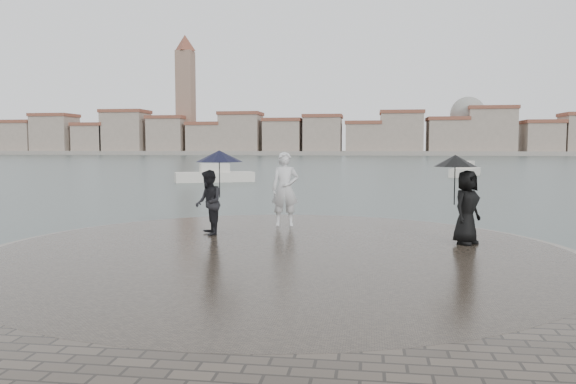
# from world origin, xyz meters

# --- Properties ---
(ground) EXTENTS (400.00, 400.00, 0.00)m
(ground) POSITION_xyz_m (0.00, 0.00, 0.00)
(ground) COLOR #2B3835
(ground) RESTS_ON ground
(kerb_ring) EXTENTS (12.50, 12.50, 0.32)m
(kerb_ring) POSITION_xyz_m (0.00, 3.50, 0.16)
(kerb_ring) COLOR gray
(kerb_ring) RESTS_ON ground
(quay_tip) EXTENTS (11.90, 11.90, 0.36)m
(quay_tip) POSITION_xyz_m (0.00, 3.50, 0.18)
(quay_tip) COLOR #2D261E
(quay_tip) RESTS_ON ground
(statue) EXTENTS (0.78, 0.56, 1.99)m
(statue) POSITION_xyz_m (-0.39, 6.94, 1.35)
(statue) COLOR silver
(statue) RESTS_ON quay_tip
(visitor_left) EXTENTS (1.25, 1.14, 2.04)m
(visitor_left) POSITION_xyz_m (-1.90, 5.17, 1.52)
(visitor_left) COLOR black
(visitor_left) RESTS_ON quay_tip
(visitor_right) EXTENTS (1.17, 1.04, 1.95)m
(visitor_right) POSITION_xyz_m (3.89, 4.72, 1.43)
(visitor_right) COLOR black
(visitor_right) RESTS_ON quay_tip
(far_skyline) EXTENTS (260.00, 20.00, 37.00)m
(far_skyline) POSITION_xyz_m (-6.29, 160.71, 5.61)
(far_skyline) COLOR gray
(far_skyline) RESTS_ON ground
(boats) EXTENTS (42.46, 15.01, 1.50)m
(boats) POSITION_xyz_m (9.57, 35.15, 0.38)
(boats) COLOR beige
(boats) RESTS_ON ground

